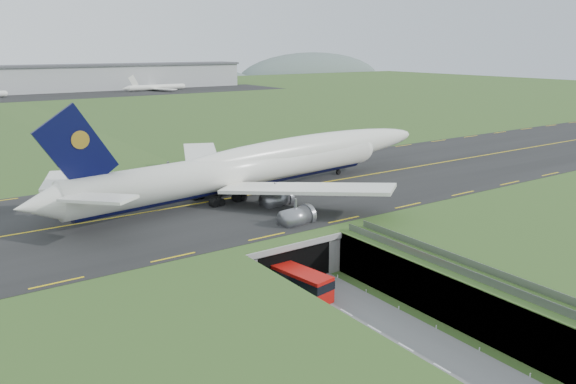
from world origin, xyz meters
TOP-DOWN VIEW (x-y plane):
  - ground at (0.00, 0.00)m, footprint 900.00×900.00m
  - airfield_deck at (0.00, 0.00)m, footprint 800.00×800.00m
  - trench_road at (0.00, -7.50)m, footprint 12.00×75.00m
  - taxiway at (0.00, 33.00)m, footprint 800.00×44.00m
  - tunnel_portal at (0.00, 16.71)m, footprint 17.00×22.30m
  - guideway at (11.00, -19.11)m, footprint 3.00×53.00m
  - jumbo_jet at (12.17, 34.42)m, footprint 86.91×56.86m
  - shuttle_tram at (-1.70, 4.04)m, footprint 4.64×9.12m
  - distant_hills at (64.38, 430.00)m, footprint 700.00×91.00m

SIDE VIEW (x-z plane):
  - distant_hills at x=64.38m, z-range -34.00..26.00m
  - ground at x=0.00m, z-range 0.00..0.00m
  - trench_road at x=0.00m, z-range 0.00..0.20m
  - shuttle_tram at x=-1.70m, z-range 0.16..3.68m
  - airfield_deck at x=0.00m, z-range 0.00..6.00m
  - tunnel_portal at x=0.00m, z-range 0.33..6.33m
  - guideway at x=11.00m, z-range 1.80..8.85m
  - taxiway at x=0.00m, z-range 6.00..6.18m
  - jumbo_jet at x=12.17m, z-range 1.61..20.56m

